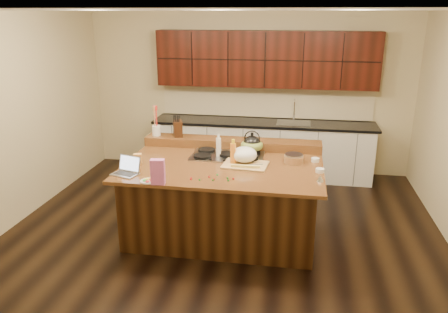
# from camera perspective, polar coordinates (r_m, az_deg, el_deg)

# --- Properties ---
(room) EXTENTS (5.52, 5.02, 2.72)m
(room) POSITION_cam_1_polar(r_m,az_deg,el_deg) (5.19, -0.09, 3.50)
(room) COLOR black
(room) RESTS_ON ground
(island) EXTENTS (2.40, 1.60, 0.92)m
(island) POSITION_cam_1_polar(r_m,az_deg,el_deg) (5.48, -0.09, -5.49)
(island) COLOR black
(island) RESTS_ON ground
(back_ledge) EXTENTS (2.40, 0.30, 0.12)m
(back_ledge) POSITION_cam_1_polar(r_m,az_deg,el_deg) (5.95, 1.07, 1.76)
(back_ledge) COLOR #301E0A
(back_ledge) RESTS_ON island
(cooktop) EXTENTS (0.92, 0.52, 0.05)m
(cooktop) POSITION_cam_1_polar(r_m,az_deg,el_deg) (5.59, 0.44, 0.17)
(cooktop) COLOR gray
(cooktop) RESTS_ON island
(back_counter) EXTENTS (3.70, 0.66, 2.40)m
(back_counter) POSITION_cam_1_polar(r_m,az_deg,el_deg) (7.38, 5.21, 4.98)
(back_counter) COLOR silver
(back_counter) RESTS_ON ground
(kettle) EXTENTS (0.23, 0.23, 0.21)m
(kettle) POSITION_cam_1_polar(r_m,az_deg,el_deg) (5.63, 3.67, 1.69)
(kettle) COLOR black
(kettle) RESTS_ON cooktop
(green_bowl) EXTENTS (0.33, 0.33, 0.16)m
(green_bowl) POSITION_cam_1_polar(r_m,az_deg,el_deg) (5.64, 3.67, 1.47)
(green_bowl) COLOR olive
(green_bowl) RESTS_ON cooktop
(laptop) EXTENTS (0.34, 0.30, 0.20)m
(laptop) POSITION_cam_1_polar(r_m,az_deg,el_deg) (5.11, -12.54, -1.62)
(laptop) COLOR #B7B7BC
(laptop) RESTS_ON island
(oil_bottle) EXTENTS (0.08, 0.08, 0.27)m
(oil_bottle) POSITION_cam_1_polar(r_m,az_deg,el_deg) (5.24, 1.20, 0.29)
(oil_bottle) COLOR orange
(oil_bottle) RESTS_ON island
(vinegar_bottle) EXTENTS (0.07, 0.07, 0.25)m
(vinegar_bottle) POSITION_cam_1_polar(r_m,az_deg,el_deg) (5.54, -0.72, 1.19)
(vinegar_bottle) COLOR silver
(vinegar_bottle) RESTS_ON island
(wooden_tray) EXTENTS (0.56, 0.44, 0.21)m
(wooden_tray) POSITION_cam_1_polar(r_m,az_deg,el_deg) (5.28, 2.72, -0.05)
(wooden_tray) COLOR tan
(wooden_tray) RESTS_ON island
(ramekin_a) EXTENTS (0.12, 0.12, 0.04)m
(ramekin_a) POSITION_cam_1_polar(r_m,az_deg,el_deg) (5.16, 12.42, -1.78)
(ramekin_a) COLOR white
(ramekin_a) RESTS_ON island
(ramekin_b) EXTENTS (0.10, 0.10, 0.04)m
(ramekin_b) POSITION_cam_1_polar(r_m,az_deg,el_deg) (5.51, 11.83, -0.43)
(ramekin_b) COLOR white
(ramekin_b) RESTS_ON island
(ramekin_c) EXTENTS (0.12, 0.12, 0.04)m
(ramekin_c) POSITION_cam_1_polar(r_m,az_deg,el_deg) (5.49, 8.96, -0.33)
(ramekin_c) COLOR white
(ramekin_c) RESTS_ON island
(strainer_bowl) EXTENTS (0.31, 0.31, 0.09)m
(strainer_bowl) POSITION_cam_1_polar(r_m,az_deg,el_deg) (5.42, 9.08, -0.34)
(strainer_bowl) COLOR #996B3F
(strainer_bowl) RESTS_ON island
(kitchen_timer) EXTENTS (0.09, 0.09, 0.07)m
(kitchen_timer) POSITION_cam_1_polar(r_m,az_deg,el_deg) (4.88, 12.46, -2.79)
(kitchen_timer) COLOR silver
(kitchen_timer) RESTS_ON island
(pink_bag) EXTENTS (0.16, 0.10, 0.28)m
(pink_bag) POSITION_cam_1_polar(r_m,az_deg,el_deg) (4.71, -8.65, -2.00)
(pink_bag) COLOR #D564B0
(pink_bag) RESTS_ON island
(candy_plate) EXTENTS (0.21, 0.21, 0.01)m
(candy_plate) POSITION_cam_1_polar(r_m,az_deg,el_deg) (4.84, -9.85, -3.17)
(candy_plate) COLOR white
(candy_plate) RESTS_ON island
(package_box) EXTENTS (0.11, 0.09, 0.13)m
(package_box) POSITION_cam_1_polar(r_m,az_deg,el_deg) (5.38, -11.20, -0.34)
(package_box) COLOR #F1A855
(package_box) RESTS_ON island
(utensil_crock) EXTENTS (0.13, 0.13, 0.14)m
(utensil_crock) POSITION_cam_1_polar(r_m,az_deg,el_deg) (6.16, -8.82, 3.38)
(utensil_crock) COLOR white
(utensil_crock) RESTS_ON back_ledge
(knife_block) EXTENTS (0.17, 0.21, 0.22)m
(knife_block) POSITION_cam_1_polar(r_m,az_deg,el_deg) (6.06, -6.06, 3.65)
(knife_block) COLOR black
(knife_block) RESTS_ON back_ledge
(gumdrop_0) EXTENTS (0.02, 0.02, 0.02)m
(gumdrop_0) POSITION_cam_1_polar(r_m,az_deg,el_deg) (4.86, -4.33, -2.82)
(gumdrop_0) COLOR red
(gumdrop_0) RESTS_ON island
(gumdrop_1) EXTENTS (0.02, 0.02, 0.02)m
(gumdrop_1) POSITION_cam_1_polar(r_m,az_deg,el_deg) (4.85, 0.45, -2.81)
(gumdrop_1) COLOR #198C26
(gumdrop_1) RESTS_ON island
(gumdrop_2) EXTENTS (0.02, 0.02, 0.02)m
(gumdrop_2) POSITION_cam_1_polar(r_m,az_deg,el_deg) (4.82, -4.34, -2.97)
(gumdrop_2) COLOR red
(gumdrop_2) RESTS_ON island
(gumdrop_3) EXTENTS (0.02, 0.02, 0.02)m
(gumdrop_3) POSITION_cam_1_polar(r_m,az_deg,el_deg) (4.94, -0.89, -2.40)
(gumdrop_3) COLOR #198C26
(gumdrop_3) RESTS_ON island
(gumdrop_4) EXTENTS (0.02, 0.02, 0.02)m
(gumdrop_4) POSITION_cam_1_polar(r_m,az_deg,el_deg) (4.83, 1.23, -2.90)
(gumdrop_4) COLOR red
(gumdrop_4) RESTS_ON island
(gumdrop_5) EXTENTS (0.02, 0.02, 0.02)m
(gumdrop_5) POSITION_cam_1_polar(r_m,az_deg,el_deg) (4.79, -1.46, -3.08)
(gumdrop_5) COLOR #198C26
(gumdrop_5) RESTS_ON island
(gumdrop_6) EXTENTS (0.02, 0.02, 0.02)m
(gumdrop_6) POSITION_cam_1_polar(r_m,az_deg,el_deg) (4.81, -1.33, -2.97)
(gumdrop_6) COLOR red
(gumdrop_6) RESTS_ON island
(gumdrop_7) EXTENTS (0.02, 0.02, 0.02)m
(gumdrop_7) POSITION_cam_1_polar(r_m,az_deg,el_deg) (4.80, -3.21, -3.06)
(gumdrop_7) COLOR #198C26
(gumdrop_7) RESTS_ON island
(gumdrop_8) EXTENTS (0.02, 0.02, 0.02)m
(gumdrop_8) POSITION_cam_1_polar(r_m,az_deg,el_deg) (4.88, -1.97, -2.66)
(gumdrop_8) COLOR red
(gumdrop_8) RESTS_ON island
(gumdrop_9) EXTENTS (0.02, 0.02, 0.02)m
(gumdrop_9) POSITION_cam_1_polar(r_m,az_deg,el_deg) (4.78, 0.56, -3.14)
(gumdrop_9) COLOR #198C26
(gumdrop_9) RESTS_ON island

